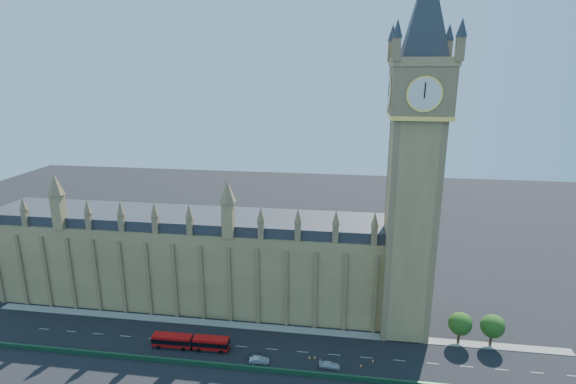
# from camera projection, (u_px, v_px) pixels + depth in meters

# --- Properties ---
(ground) EXTENTS (400.00, 400.00, 0.00)m
(ground) POSITION_uv_depth(u_px,v_px,m) (256.00, 348.00, 115.65)
(ground) COLOR black
(ground) RESTS_ON ground
(palace_westminster) EXTENTS (120.00, 20.00, 28.00)m
(palace_westminster) POSITION_uv_depth(u_px,v_px,m) (190.00, 258.00, 136.42)
(palace_westminster) COLOR olive
(palace_westminster) RESTS_ON ground
(elizabeth_tower) EXTENTS (20.59, 20.59, 105.00)m
(elizabeth_tower) POSITION_uv_depth(u_px,v_px,m) (417.00, 132.00, 109.18)
(elizabeth_tower) COLOR olive
(elizabeth_tower) RESTS_ON ground
(bridge_parapet) EXTENTS (160.00, 0.60, 1.20)m
(bridge_parapet) POSITION_uv_depth(u_px,v_px,m) (248.00, 368.00, 106.91)
(bridge_parapet) COLOR #1E4C2D
(bridge_parapet) RESTS_ON ground
(kerb_north) EXTENTS (160.00, 3.00, 0.16)m
(kerb_north) POSITION_uv_depth(u_px,v_px,m) (264.00, 327.00, 124.69)
(kerb_north) COLOR gray
(kerb_north) RESTS_ON ground
(tree_east_near) EXTENTS (6.00, 6.00, 8.50)m
(tree_east_near) POSITION_uv_depth(u_px,v_px,m) (461.00, 323.00, 116.50)
(tree_east_near) COLOR #382619
(tree_east_near) RESTS_ON ground
(tree_east_far) EXTENTS (6.00, 6.00, 8.50)m
(tree_east_far) POSITION_uv_depth(u_px,v_px,m) (493.00, 326.00, 115.39)
(tree_east_far) COLOR #382619
(tree_east_far) RESTS_ON ground
(red_bus) EXTENTS (19.99, 3.55, 3.39)m
(red_bus) POSITION_uv_depth(u_px,v_px,m) (191.00, 342.00, 115.03)
(red_bus) COLOR red
(red_bus) RESTS_ON ground
(car_grey) EXTENTS (4.75, 2.33, 1.56)m
(car_grey) POSITION_uv_depth(u_px,v_px,m) (256.00, 357.00, 110.84)
(car_grey) COLOR #3B3E43
(car_grey) RESTS_ON ground
(car_silver) EXTENTS (5.00, 2.22, 1.60)m
(car_silver) POSITION_uv_depth(u_px,v_px,m) (259.00, 360.00, 109.48)
(car_silver) COLOR #9DA0A5
(car_silver) RESTS_ON ground
(car_white) EXTENTS (5.14, 2.31, 1.46)m
(car_white) POSITION_uv_depth(u_px,v_px,m) (330.00, 365.00, 107.78)
(car_white) COLOR silver
(car_white) RESTS_ON ground
(cone_a) EXTENTS (0.48, 0.48, 0.73)m
(cone_a) POSITION_uv_depth(u_px,v_px,m) (309.00, 358.00, 111.12)
(cone_a) COLOR black
(cone_a) RESTS_ON ground
(cone_b) EXTENTS (0.48, 0.48, 0.67)m
(cone_b) POSITION_uv_depth(u_px,v_px,m) (373.00, 361.00, 109.87)
(cone_b) COLOR black
(cone_b) RESTS_ON ground
(cone_c) EXTENTS (0.51, 0.51, 0.73)m
(cone_c) POSITION_uv_depth(u_px,v_px,m) (315.00, 358.00, 111.09)
(cone_c) COLOR black
(cone_c) RESTS_ON ground
(cone_d) EXTENTS (0.48, 0.48, 0.70)m
(cone_d) POSITION_uv_depth(u_px,v_px,m) (361.00, 366.00, 108.10)
(cone_d) COLOR black
(cone_d) RESTS_ON ground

